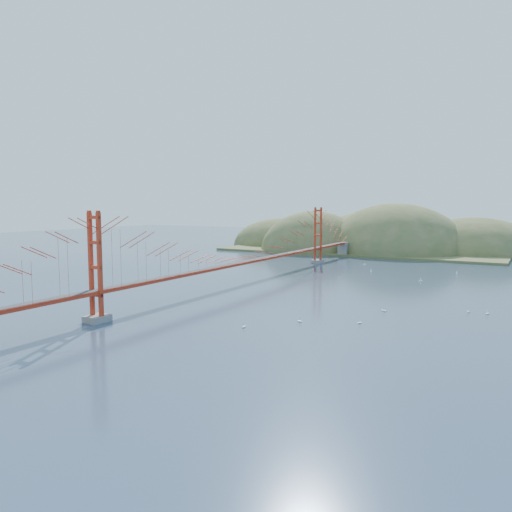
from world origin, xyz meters
The scene contains 13 objects.
ground centered at (0.00, 0.00, 0.00)m, with size 320.00×320.00×0.00m, color #293A52.
bridge centered at (0.00, 0.18, 7.01)m, with size 2.20×94.40×12.00m.
far_headlands centered at (2.21, 68.52, 0.00)m, with size 84.00×58.00×25.00m.
sailboat_12 centered at (9.31, 32.39, 0.16)m, with size 0.64×0.60×0.73m.
sailboat_3 centered at (23.83, 15.63, 0.15)m, with size 0.62×0.62×0.65m.
sailboat_10 centered at (14.64, -24.37, 0.15)m, with size 0.49×0.57×0.66m.
sailboat_14 centered at (35.42, -5.66, 0.15)m, with size 0.59×0.61×0.69m.
sailboat_16 centered at (13.66, 22.52, 0.14)m, with size 0.54×0.54×0.57m.
sailboat_1 centered at (33.40, -5.59, 0.14)m, with size 0.56×0.56×0.63m.
sailboat_6 centered at (18.57, -19.47, 0.15)m, with size 0.62×0.62×0.69m.
sailboat_15 centered at (27.77, 26.86, 0.15)m, with size 0.54×0.60×0.68m.
sailboat_2 centered at (24.84, -9.88, 0.16)m, with size 0.66×0.62×0.75m.
sailboat_extra_0 centered at (24.25, -17.00, 0.14)m, with size 0.59×0.59×0.63m.
Camera 1 is at (39.98, -66.49, 12.39)m, focal length 35.00 mm.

